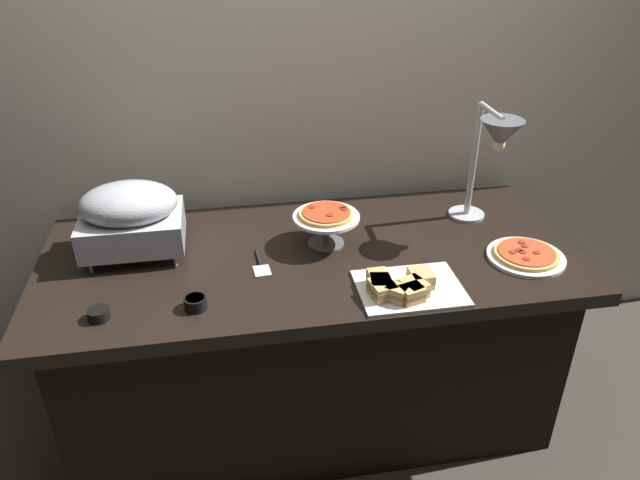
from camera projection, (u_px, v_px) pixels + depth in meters
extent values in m
plane|color=#38332D|center=(312.00, 408.00, 2.52)|extent=(8.00, 8.00, 0.00)
cube|color=beige|center=(289.00, 92.00, 2.35)|extent=(4.40, 0.04, 2.40)
cube|color=black|center=(310.00, 259.00, 2.16)|extent=(1.90, 0.84, 0.05)
cube|color=black|center=(311.00, 342.00, 2.34)|extent=(1.75, 0.74, 0.71)
cylinder|color=#B7BABF|center=(91.00, 267.00, 2.02)|extent=(0.01, 0.01, 0.04)
cylinder|color=#B7BABF|center=(175.00, 260.00, 2.06)|extent=(0.01, 0.01, 0.04)
cylinder|color=#B7BABF|center=(100.00, 237.00, 2.21)|extent=(0.01, 0.01, 0.04)
cylinder|color=#B7BABF|center=(177.00, 230.00, 2.25)|extent=(0.01, 0.01, 0.04)
cube|color=#B7BABF|center=(133.00, 229.00, 2.10)|extent=(0.35, 0.27, 0.11)
ellipsoid|color=#B7BABF|center=(128.00, 203.00, 2.05)|extent=(0.33, 0.25, 0.14)
cylinder|color=#B7BABF|center=(466.00, 214.00, 2.39)|extent=(0.14, 0.14, 0.01)
cylinder|color=#B7BABF|center=(474.00, 161.00, 2.28)|extent=(0.02, 0.02, 0.44)
cylinder|color=#B7BABF|center=(492.00, 111.00, 2.09)|extent=(0.02, 0.18, 0.02)
cone|color=#595B60|center=(500.00, 134.00, 2.04)|extent=(0.15, 0.15, 0.10)
sphere|color=#F9EAB2|center=(499.00, 145.00, 2.06)|extent=(0.04, 0.04, 0.04)
cylinder|color=white|center=(526.00, 257.00, 2.11)|extent=(0.27, 0.27, 0.01)
cylinder|color=#DBA856|center=(526.00, 254.00, 2.10)|extent=(0.22, 0.22, 0.01)
cylinder|color=#B74723|center=(527.00, 252.00, 2.10)|extent=(0.20, 0.20, 0.00)
cylinder|color=maroon|center=(526.00, 259.00, 2.05)|extent=(0.02, 0.02, 0.00)
cylinder|color=maroon|center=(523.00, 252.00, 2.09)|extent=(0.02, 0.02, 0.00)
cylinder|color=maroon|center=(519.00, 250.00, 2.10)|extent=(0.02, 0.02, 0.00)
cylinder|color=maroon|center=(537.00, 253.00, 2.09)|extent=(0.02, 0.02, 0.00)
cylinder|color=maroon|center=(522.00, 242.00, 2.15)|extent=(0.02, 0.02, 0.00)
cylinder|color=maroon|center=(513.00, 252.00, 2.09)|extent=(0.02, 0.02, 0.00)
cylinder|color=maroon|center=(525.00, 246.00, 2.13)|extent=(0.02, 0.02, 0.00)
cylinder|color=#595B60|center=(326.00, 231.00, 2.17)|extent=(0.02, 0.02, 0.11)
cylinder|color=#595B60|center=(326.00, 243.00, 2.20)|extent=(0.13, 0.13, 0.01)
cylinder|color=white|center=(326.00, 217.00, 2.14)|extent=(0.24, 0.24, 0.01)
cylinder|color=#DBA856|center=(326.00, 214.00, 2.14)|extent=(0.19, 0.19, 0.01)
cylinder|color=#AD3D1E|center=(326.00, 212.00, 2.13)|extent=(0.17, 0.17, 0.00)
cylinder|color=maroon|center=(312.00, 207.00, 2.16)|extent=(0.02, 0.02, 0.00)
cylinder|color=maroon|center=(344.00, 209.00, 2.15)|extent=(0.02, 0.02, 0.00)
cylinder|color=maroon|center=(330.00, 215.00, 2.11)|extent=(0.02, 0.02, 0.00)
cylinder|color=maroon|center=(343.00, 207.00, 2.16)|extent=(0.02, 0.02, 0.00)
cube|color=white|center=(410.00, 288.00, 1.94)|extent=(0.34, 0.26, 0.01)
cube|color=tan|center=(420.00, 282.00, 1.95)|extent=(0.07, 0.09, 0.02)
cube|color=#9E6642|center=(421.00, 278.00, 1.94)|extent=(0.07, 0.09, 0.01)
cube|color=tan|center=(421.00, 274.00, 1.93)|extent=(0.07, 0.09, 0.02)
cube|color=tan|center=(397.00, 298.00, 1.87)|extent=(0.08, 0.08, 0.02)
cube|color=#9E6642|center=(397.00, 293.00, 1.86)|extent=(0.08, 0.08, 0.01)
cube|color=tan|center=(397.00, 289.00, 1.86)|extent=(0.08, 0.08, 0.02)
cube|color=tan|center=(381.00, 289.00, 1.91)|extent=(0.08, 0.09, 0.02)
cube|color=#9E6642|center=(381.00, 285.00, 1.90)|extent=(0.08, 0.09, 0.01)
cube|color=tan|center=(381.00, 281.00, 1.90)|extent=(0.08, 0.09, 0.02)
cube|color=tan|center=(378.00, 284.00, 1.94)|extent=(0.06, 0.08, 0.02)
cube|color=#9E6642|center=(378.00, 279.00, 1.93)|extent=(0.06, 0.08, 0.01)
cube|color=tan|center=(379.00, 275.00, 1.92)|extent=(0.06, 0.08, 0.02)
cube|color=tan|center=(382.00, 294.00, 1.89)|extent=(0.09, 0.10, 0.02)
cube|color=#9E6642|center=(382.00, 289.00, 1.88)|extent=(0.09, 0.10, 0.01)
cube|color=tan|center=(383.00, 285.00, 1.88)|extent=(0.09, 0.10, 0.02)
cube|color=tan|center=(414.00, 293.00, 1.90)|extent=(0.09, 0.10, 0.02)
cube|color=#9E6642|center=(414.00, 288.00, 1.89)|extent=(0.09, 0.10, 0.01)
cube|color=tan|center=(414.00, 284.00, 1.88)|extent=(0.09, 0.10, 0.02)
cube|color=tan|center=(411.00, 298.00, 1.87)|extent=(0.09, 0.08, 0.02)
cube|color=#9E6642|center=(412.00, 294.00, 1.86)|extent=(0.09, 0.08, 0.01)
cube|color=tan|center=(412.00, 290.00, 1.85)|extent=(0.09, 0.08, 0.02)
cylinder|color=black|center=(196.00, 303.00, 1.85)|extent=(0.07, 0.07, 0.04)
cylinder|color=maroon|center=(195.00, 298.00, 1.84)|extent=(0.06, 0.06, 0.01)
cylinder|color=black|center=(99.00, 314.00, 1.80)|extent=(0.07, 0.07, 0.03)
cylinder|color=gold|center=(98.00, 310.00, 1.79)|extent=(0.05, 0.05, 0.01)
cube|color=#B7BABF|center=(262.00, 271.00, 2.04)|extent=(0.06, 0.07, 0.00)
cylinder|color=black|center=(258.00, 258.00, 2.11)|extent=(0.02, 0.10, 0.01)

